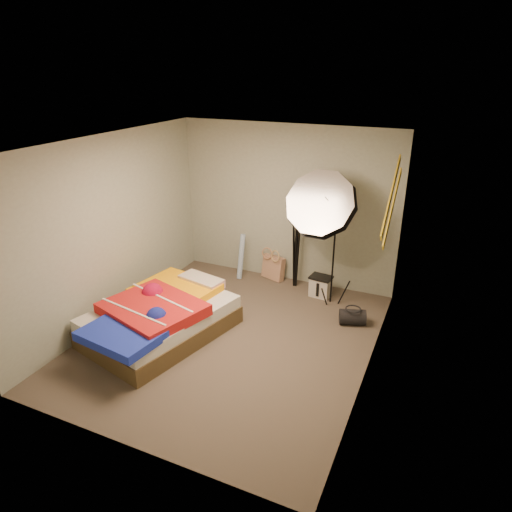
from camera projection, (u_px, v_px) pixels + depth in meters
The scene contains 15 objects.
floor at pixel (230, 338), 5.93m from camera, with size 4.00×4.00×0.00m, color brown.
ceiling at pixel (225, 143), 4.96m from camera, with size 4.00×4.00×0.00m, color silver.
wall_back at pixel (286, 205), 7.13m from camera, with size 3.50×3.50×0.00m, color #98A08F.
wall_front at pixel (117, 333), 3.76m from camera, with size 3.50×3.50×0.00m, color #98A08F.
wall_left at pixel (112, 229), 6.10m from camera, with size 4.00×4.00×0.00m, color #98A08F.
wall_right at pixel (376, 275), 4.79m from camera, with size 4.00×4.00×0.00m, color #98A08F.
tote_bag at pixel (273, 267), 7.51m from camera, with size 0.39×0.12×0.39m, color tan.
wrapping_roll at pixel (241, 257), 7.48m from camera, with size 0.09×0.09×0.75m, color #4F83C5.
camera_case at pixel (321, 287), 6.96m from camera, with size 0.30×0.22×0.30m, color beige.
duffel_bag at pixel (352, 317), 6.22m from camera, with size 0.21×0.21×0.35m, color black.
wall_stripe_upper at pixel (391, 196), 5.03m from camera, with size 0.02×1.10×0.10m, color gold.
wall_stripe_lower at pixel (392, 207), 5.32m from camera, with size 0.02×1.10×0.10m, color gold.
bed at pixel (160, 317), 5.91m from camera, with size 1.68×2.17×0.54m.
photo_umbrella at pixel (322, 206), 6.23m from camera, with size 1.25×0.96×2.10m.
camera_tripod at pixel (296, 239), 7.03m from camera, with size 0.09×0.09×1.39m.
Camera 1 is at (2.35, -4.47, 3.30)m, focal length 32.00 mm.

